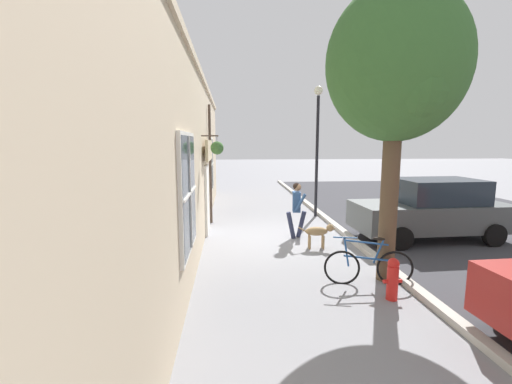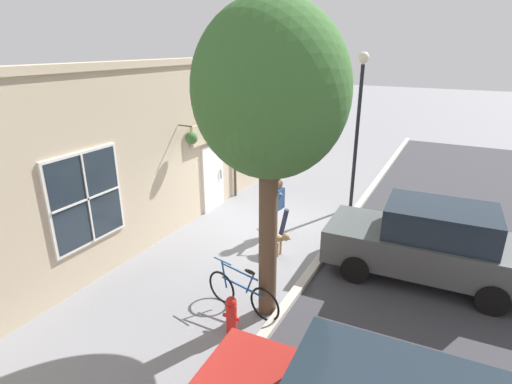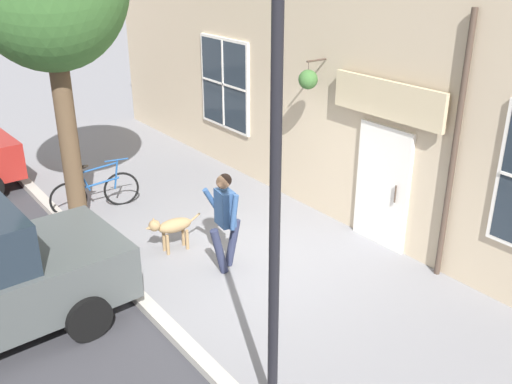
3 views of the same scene
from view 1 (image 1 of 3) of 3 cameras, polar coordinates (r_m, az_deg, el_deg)
name	(u,v)px [view 1 (image 1 of 3)]	position (r m, az deg, el deg)	size (l,w,h in m)	color
ground_plane	(280,237)	(10.23, 4.00, -7.55)	(90.00, 90.00, 0.00)	gray
curb_and_road	(467,233)	(12.49, 31.74, -5.80)	(10.10, 28.00, 0.12)	#B2ADA3
storefront_facade	(198,159)	(9.79, -9.61, 5.46)	(0.95, 18.00, 4.64)	#C6B293
pedestrian_walking	(297,205)	(10.02, 6.78, -2.21)	(0.63, 0.59, 1.64)	#282D47
dog_on_leash	(319,232)	(9.24, 10.42, -6.50)	(1.00, 0.31, 0.68)	#997A51
street_tree_by_curb	(398,69)	(7.29, 22.64, 18.45)	(2.67, 2.40, 5.73)	brown
leaning_bicycle	(368,266)	(7.25, 18.20, -11.59)	(1.73, 0.31, 0.99)	black
parked_car_mid_block	(432,209)	(11.07, 27.23, -2.58)	(4.37, 2.07, 1.75)	#474C4C
street_lamp	(317,133)	(12.91, 10.21, 9.72)	(0.32, 0.32, 4.79)	black
fire_hydrant	(393,278)	(6.73, 21.82, -13.21)	(0.34, 0.20, 0.77)	red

